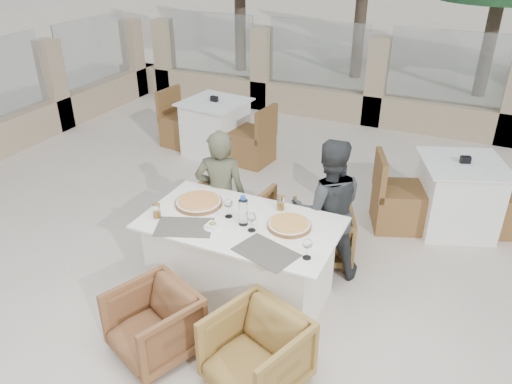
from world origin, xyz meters
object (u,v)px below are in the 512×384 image
at_px(pizza_left, 199,202).
at_px(wine_glass_near, 252,221).
at_px(armchair_near_right, 256,353).
at_px(dining_table, 241,261).
at_px(armchair_near_left, 154,324).
at_px(armchair_far_right, 322,233).
at_px(pizza_right, 289,225).
at_px(wine_glass_centre, 228,207).
at_px(water_bottle, 243,210).
at_px(wine_glass_corner, 307,247).
at_px(olive_dish, 213,225).
at_px(bg_table_b, 457,196).
at_px(armchair_far_left, 230,216).
at_px(diner_left, 221,196).
at_px(bg_table_a, 215,128).
at_px(diner_right, 328,210).
at_px(beer_glass_right, 281,203).
at_px(beer_glass_left, 157,211).

bearing_deg(pizza_left, wine_glass_near, -17.39).
height_order(wine_glass_near, armchair_near_right, wine_glass_near).
bearing_deg(dining_table, pizza_left, 166.87).
height_order(pizza_left, armchair_near_left, pizza_left).
bearing_deg(armchair_far_right, pizza_right, 64.86).
height_order(wine_glass_centre, armchair_near_right, wine_glass_centre).
xyz_separation_m(water_bottle, wine_glass_near, (0.10, -0.06, -0.04)).
xyz_separation_m(wine_glass_corner, armchair_near_right, (-0.15, -0.55, -0.58)).
bearing_deg(pizza_left, olive_dish, -43.32).
bearing_deg(olive_dish, wine_glass_corner, -5.21).
bearing_deg(bg_table_b, armchair_far_left, -168.39).
xyz_separation_m(dining_table, armchair_near_left, (-0.31, -0.85, -0.11)).
bearing_deg(diner_left, wine_glass_near, 116.66).
distance_m(armchair_near_right, bg_table_a, 4.13).
relative_size(armchair_far_left, armchair_near_left, 1.21).
bearing_deg(diner_right, bg_table_b, -151.51).
bearing_deg(bg_table_b, dining_table, -148.81).
relative_size(dining_table, pizza_right, 4.53).
bearing_deg(bg_table_a, armchair_far_right, -32.96).
xyz_separation_m(water_bottle, bg_table_a, (-1.77, 2.69, -0.52)).
xyz_separation_m(pizza_right, armchair_far_right, (0.05, 0.78, -0.52)).
xyz_separation_m(armchair_far_right, diner_left, (-0.89, -0.37, 0.39)).
height_order(pizza_left, wine_glass_near, wine_glass_near).
bearing_deg(armchair_near_left, olive_dish, 100.77).
distance_m(pizza_left, water_bottle, 0.52).
bearing_deg(diner_right, diner_left, -15.02).
distance_m(wine_glass_centre, bg_table_a, 3.12).
xyz_separation_m(water_bottle, diner_right, (0.50, 0.68, -0.23)).
bearing_deg(wine_glass_near, armchair_far_left, 128.17).
relative_size(wine_glass_corner, beer_glass_right, 1.42).
distance_m(pizza_right, wine_glass_near, 0.31).
bearing_deg(diner_left, wine_glass_corner, 127.20).
bearing_deg(pizza_left, beer_glass_left, -121.24).
xyz_separation_m(wine_glass_corner, diner_right, (-0.12, 0.90, -0.19)).
bearing_deg(pizza_left, armchair_near_right, -43.15).
relative_size(wine_glass_corner, armchair_far_right, 0.31).
distance_m(dining_table, beer_glass_left, 0.82).
height_order(armchair_far_left, bg_table_a, bg_table_a).
distance_m(pizza_right, bg_table_a, 3.36).
distance_m(pizza_left, bg_table_a, 2.89).
bearing_deg(armchair_near_right, bg_table_b, 89.39).
xyz_separation_m(dining_table, armchair_far_right, (0.44, 0.87, -0.12)).
height_order(dining_table, armchair_far_left, dining_table).
bearing_deg(bg_table_a, diner_right, -34.89).
relative_size(wine_glass_corner, armchair_near_left, 0.31).
bearing_deg(wine_glass_centre, diner_right, 43.42).
distance_m(pizza_right, diner_right, 0.60).
xyz_separation_m(beer_glass_right, armchair_near_left, (-0.52, -1.17, -0.56)).
bearing_deg(beer_glass_left, armchair_near_right, -26.23).
relative_size(water_bottle, bg_table_b, 0.16).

